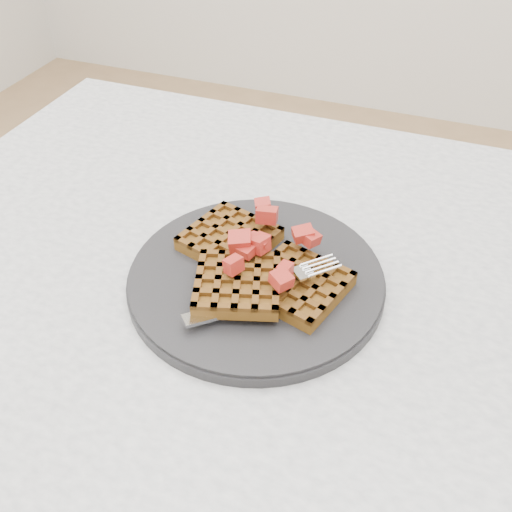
# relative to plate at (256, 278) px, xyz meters

# --- Properties ---
(table) EXTENTS (1.20, 0.80, 0.75)m
(table) POSITION_rel_plate_xyz_m (0.12, 0.00, -0.12)
(table) COLOR white
(table) RESTS_ON ground
(plate) EXTENTS (0.28, 0.28, 0.02)m
(plate) POSITION_rel_plate_xyz_m (0.00, 0.00, 0.00)
(plate) COLOR black
(plate) RESTS_ON table
(waffles) EXTENTS (0.21, 0.18, 0.03)m
(waffles) POSITION_rel_plate_xyz_m (0.00, -0.00, 0.02)
(waffles) COLOR brown
(waffles) RESTS_ON plate
(strawberry_pile) EXTENTS (0.15, 0.15, 0.02)m
(strawberry_pile) POSITION_rel_plate_xyz_m (0.00, 0.00, 0.05)
(strawberry_pile) COLOR maroon
(strawberry_pile) RESTS_ON waffles
(fork) EXTENTS (0.14, 0.14, 0.02)m
(fork) POSITION_rel_plate_xyz_m (0.03, -0.03, 0.02)
(fork) COLOR silver
(fork) RESTS_ON plate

